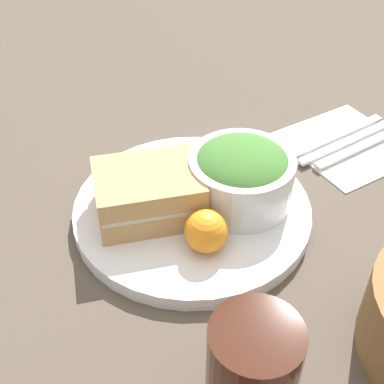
{
  "coord_description": "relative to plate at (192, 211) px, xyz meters",
  "views": [
    {
      "loc": [
        0.24,
        0.39,
        0.43
      ],
      "look_at": [
        0.0,
        0.0,
        0.04
      ],
      "focal_mm": 50.0,
      "sensor_mm": 36.0,
      "label": 1
    }
  ],
  "objects": [
    {
      "name": "ground_plane",
      "position": [
        0.0,
        0.0,
        -0.01
      ],
      "size": [
        4.0,
        4.0,
        0.0
      ],
      "primitive_type": "plane",
      "color": "#4C4238"
    },
    {
      "name": "plate",
      "position": [
        0.0,
        0.0,
        0.0
      ],
      "size": [
        0.28,
        0.28,
        0.02
      ],
      "primitive_type": "cylinder",
      "color": "silver",
      "rests_on": "ground_plane"
    },
    {
      "name": "sandwich",
      "position": [
        0.05,
        -0.02,
        0.04
      ],
      "size": [
        0.14,
        0.12,
        0.06
      ],
      "color": "tan",
      "rests_on": "plate"
    },
    {
      "name": "salad_bowl",
      "position": [
        -0.05,
        0.02,
        0.05
      ],
      "size": [
        0.12,
        0.12,
        0.07
      ],
      "color": "white",
      "rests_on": "plate"
    },
    {
      "name": "dressing_cup",
      "position": [
        -0.03,
        -0.06,
        0.02
      ],
      "size": [
        0.05,
        0.05,
        0.03
      ],
      "primitive_type": "cylinder",
      "color": "#B7B7BC",
      "rests_on": "plate"
    },
    {
      "name": "orange_wedge",
      "position": [
        0.02,
        0.06,
        0.03
      ],
      "size": [
        0.05,
        0.05,
        0.05
      ],
      "primitive_type": "sphere",
      "color": "orange",
      "rests_on": "plate"
    },
    {
      "name": "drink_glass",
      "position": [
        0.09,
        0.23,
        0.05
      ],
      "size": [
        0.07,
        0.07,
        0.12
      ],
      "primitive_type": "cylinder",
      "color": "#38190F",
      "rests_on": "ground_plane"
    },
    {
      "name": "napkin",
      "position": [
        -0.26,
        -0.01,
        -0.01
      ],
      "size": [
        0.15,
        0.15,
        0.0
      ],
      "primitive_type": "cube",
      "color": "white",
      "rests_on": "ground_plane"
    },
    {
      "name": "fork",
      "position": [
        -0.26,
        -0.03,
        -0.0
      ],
      "size": [
        0.17,
        0.02,
        0.01
      ],
      "primitive_type": "cube",
      "rotation": [
        0.0,
        0.0,
        3.18
      ],
      "color": "silver",
      "rests_on": "napkin"
    },
    {
      "name": "knife",
      "position": [
        -0.26,
        -0.01,
        -0.0
      ],
      "size": [
        0.17,
        0.02,
        0.01
      ],
      "primitive_type": "cube",
      "rotation": [
        0.0,
        0.0,
        3.18
      ],
      "color": "silver",
      "rests_on": "napkin"
    },
    {
      "name": "spoon",
      "position": [
        -0.26,
        0.01,
        -0.0
      ],
      "size": [
        0.15,
        0.02,
        0.01
      ],
      "primitive_type": "cube",
      "rotation": [
        0.0,
        0.0,
        3.18
      ],
      "color": "silver",
      "rests_on": "napkin"
    }
  ]
}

